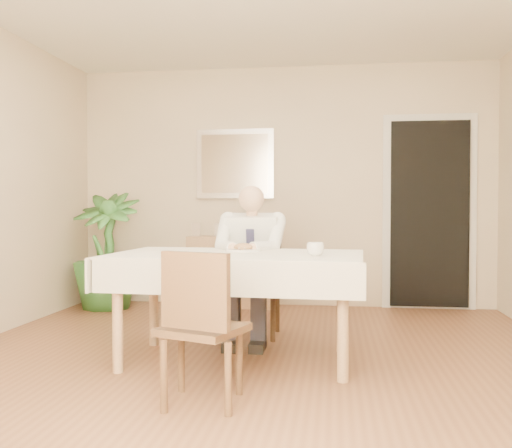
# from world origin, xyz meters

# --- Properties ---
(room) EXTENTS (5.00, 5.02, 2.60)m
(room) POSITION_xyz_m (0.00, 0.00, 1.30)
(room) COLOR brown
(room) RESTS_ON ground
(window) EXTENTS (1.34, 0.04, 1.44)m
(window) POSITION_xyz_m (0.00, -2.47, 1.45)
(window) COLOR beige
(window) RESTS_ON room
(doorway) EXTENTS (0.96, 0.07, 2.10)m
(doorway) POSITION_xyz_m (1.55, 2.46, 1.00)
(doorway) COLOR beige
(doorway) RESTS_ON ground
(mirror) EXTENTS (0.86, 0.04, 0.76)m
(mirror) POSITION_xyz_m (-0.53, 2.47, 1.55)
(mirror) COLOR silver
(mirror) RESTS_ON room
(dining_table) EXTENTS (1.76, 1.10, 0.75)m
(dining_table) POSITION_xyz_m (-0.10, 0.15, 0.67)
(dining_table) COLOR tan
(dining_table) RESTS_ON ground
(chair_far) EXTENTS (0.48, 0.48, 0.90)m
(chair_far) POSITION_xyz_m (-0.10, 1.03, 0.51)
(chair_far) COLOR #3A2313
(chair_far) RESTS_ON ground
(chair_near) EXTENTS (0.51, 0.52, 0.84)m
(chair_near) POSITION_xyz_m (-0.14, -0.78, 0.47)
(chair_near) COLOR #3A2313
(chair_near) RESTS_ON ground
(seated_man) EXTENTS (0.48, 0.72, 1.24)m
(seated_man) POSITION_xyz_m (-0.10, 0.75, 0.69)
(seated_man) COLOR white
(seated_man) RESTS_ON ground
(plate) EXTENTS (0.26, 0.26, 0.02)m
(plate) POSITION_xyz_m (-0.09, 0.35, 0.76)
(plate) COLOR white
(plate) RESTS_ON dining_table
(food) EXTENTS (0.14, 0.14, 0.06)m
(food) POSITION_xyz_m (-0.09, 0.35, 0.78)
(food) COLOR brown
(food) RESTS_ON dining_table
(knife) EXTENTS (0.01, 0.13, 0.01)m
(knife) POSITION_xyz_m (-0.05, 0.29, 0.78)
(knife) COLOR silver
(knife) RESTS_ON dining_table
(fork) EXTENTS (0.01, 0.13, 0.01)m
(fork) POSITION_xyz_m (-0.13, 0.29, 0.78)
(fork) COLOR silver
(fork) RESTS_ON dining_table
(coffee_mug) EXTENTS (0.12, 0.12, 0.09)m
(coffee_mug) POSITION_xyz_m (0.44, 0.00, 0.80)
(coffee_mug) COLOR white
(coffee_mug) RESTS_ON dining_table
(sideboard) EXTENTS (0.96, 0.36, 0.76)m
(sideboard) POSITION_xyz_m (-0.53, 2.32, 0.38)
(sideboard) COLOR tan
(sideboard) RESTS_ON ground
(photo_frame_left) EXTENTS (0.10, 0.02, 0.14)m
(photo_frame_left) POSITION_xyz_m (-0.93, 2.34, 0.83)
(photo_frame_left) COLOR silver
(photo_frame_left) RESTS_ON sideboard
(photo_frame_center) EXTENTS (0.10, 0.02, 0.14)m
(photo_frame_center) POSITION_xyz_m (-0.68, 2.36, 0.83)
(photo_frame_center) COLOR silver
(photo_frame_center) RESTS_ON sideboard
(photo_frame_right) EXTENTS (0.10, 0.02, 0.14)m
(photo_frame_right) POSITION_xyz_m (-0.41, 2.35, 0.83)
(photo_frame_right) COLOR silver
(photo_frame_right) RESTS_ON sideboard
(potted_palm) EXTENTS (0.72, 0.72, 1.23)m
(potted_palm) POSITION_xyz_m (-1.83, 2.02, 0.62)
(potted_palm) COLOR #2A5C23
(potted_palm) RESTS_ON ground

